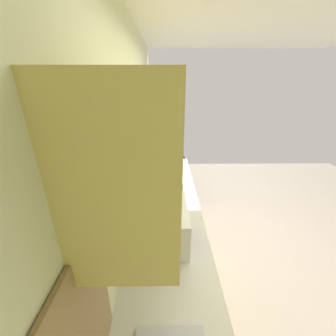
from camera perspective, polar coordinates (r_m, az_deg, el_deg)
The scene contains 10 objects.
ground_plane at distance 3.06m, azimuth 23.91°, elevation -23.38°, with size 6.79×6.79×0.00m, color gray.
wall_back at distance 2.07m, azimuth -10.62°, elevation -0.22°, with size 4.37×0.12×2.64m, color beige.
ceiling_slab at distance 2.27m, azimuth 36.77°, elevation 33.10°, with size 4.37×3.04×0.06m, color white.
counter_run at distance 2.24m, azimuth 0.01°, elevation -25.00°, with size 3.48×0.67×0.91m.
upper_cabinets at distance 1.53m, azimuth -5.64°, elevation 12.30°, with size 2.09×0.34×0.62m.
window_back_wall at distance 0.97m, azimuth -22.16°, elevation -36.58°, with size 0.47×0.02×0.64m.
oven_range at distance 3.93m, azimuth -0.31°, elevation -1.77°, with size 0.67×0.65×1.09m.
microwave at distance 1.72m, azimuth -0.54°, elevation -14.82°, with size 0.52×0.35×0.30m.
bowl at distance 3.06m, azimuth 1.54°, elevation 0.60°, with size 0.16×0.16×0.07m.
kettle at distance 2.28m, azimuth 2.32°, elevation -6.39°, with size 0.20×0.15×0.19m.
Camera 1 is at (-1.87, 1.16, 2.12)m, focal length 22.04 mm.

